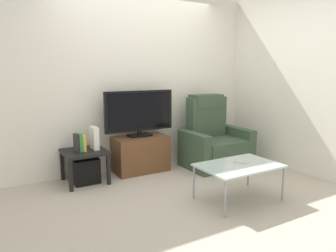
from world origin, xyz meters
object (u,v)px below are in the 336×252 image
(television, at_px, (140,112))
(coffee_table, at_px, (239,167))
(tv_stand, at_px, (141,154))
(game_console, at_px, (94,138))
(book_rightmost, at_px, (84,143))
(side_table, at_px, (84,155))
(book_leftmost, at_px, (76,143))
(subwoofer_box, at_px, (85,170))
(recliner_armchair, at_px, (214,141))
(cell_phone, at_px, (240,162))
(book_middle, at_px, (80,142))

(television, height_order, coffee_table, television)
(tv_stand, distance_m, game_console, 0.76)
(tv_stand, height_order, book_rightmost, book_rightmost)
(side_table, bearing_deg, book_leftmost, -168.69)
(subwoofer_box, relative_size, game_console, 1.09)
(recliner_armchair, xyz_separation_m, cell_phone, (-0.54, -1.15, 0.04))
(subwoofer_box, distance_m, book_middle, 0.39)
(side_table, distance_m, book_leftmost, 0.21)
(tv_stand, bearing_deg, game_console, -176.28)
(subwoofer_box, bearing_deg, television, 5.06)
(side_table, xyz_separation_m, book_leftmost, (-0.10, -0.02, 0.18))
(subwoofer_box, distance_m, game_console, 0.44)
(book_rightmost, bearing_deg, game_console, 11.14)
(side_table, xyz_separation_m, subwoofer_box, (0.00, -0.00, -0.20))
(television, relative_size, cell_phone, 6.89)
(television, bearing_deg, side_table, -174.94)
(coffee_table, xyz_separation_m, cell_phone, (0.06, 0.05, 0.03))
(tv_stand, xyz_separation_m, recliner_armchair, (1.11, -0.29, 0.11))
(recliner_armchair, xyz_separation_m, game_console, (-1.79, 0.24, 0.20))
(tv_stand, xyz_separation_m, subwoofer_box, (-0.83, -0.05, -0.10))
(subwoofer_box, xyz_separation_m, game_console, (0.15, 0.01, 0.41))
(recliner_armchair, xyz_separation_m, book_middle, (-1.99, 0.21, 0.17))
(book_leftmost, bearing_deg, book_middle, 0.00)
(subwoofer_box, xyz_separation_m, cell_phone, (1.40, -1.39, 0.26))
(book_middle, bearing_deg, book_leftmost, 180.00)
(subwoofer_box, distance_m, book_leftmost, 0.39)
(side_table, bearing_deg, subwoofer_box, -45.00)
(recliner_armchair, bearing_deg, book_rightmost, -174.56)
(tv_stand, xyz_separation_m, game_console, (-0.69, -0.04, 0.32))
(subwoofer_box, bearing_deg, game_console, 3.95)
(tv_stand, xyz_separation_m, book_rightmost, (-0.84, -0.07, 0.27))
(recliner_armchair, distance_m, book_rightmost, 1.96)
(coffee_table, relative_size, cell_phone, 6.00)
(book_middle, bearing_deg, side_table, 22.29)
(tv_stand, relative_size, game_console, 2.59)
(side_table, xyz_separation_m, cell_phone, (1.40, -1.39, 0.06))
(subwoofer_box, relative_size, coffee_table, 0.36)
(book_middle, relative_size, coffee_table, 0.26)
(cell_phone, bearing_deg, book_middle, 98.20)
(subwoofer_box, xyz_separation_m, book_leftmost, (-0.10, -0.02, 0.38))
(recliner_armchair, bearing_deg, cell_phone, -103.26)
(tv_stand, bearing_deg, coffee_table, -71.11)
(subwoofer_box, bearing_deg, coffee_table, -46.94)
(game_console, bearing_deg, book_leftmost, -173.02)
(book_rightmost, bearing_deg, tv_stand, 5.09)
(television, bearing_deg, cell_phone, -68.60)
(subwoofer_box, distance_m, book_rightmost, 0.37)
(book_middle, xyz_separation_m, coffee_table, (1.39, -1.41, -0.16))
(cell_phone, bearing_deg, book_leftmost, 99.19)
(recliner_armchair, height_order, book_rightmost, recliner_armchair)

